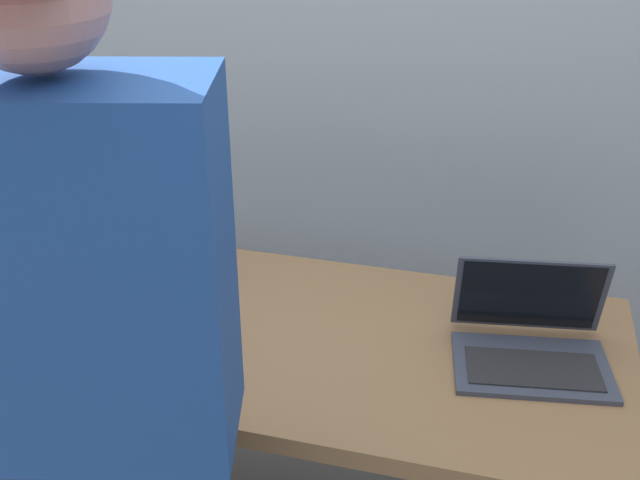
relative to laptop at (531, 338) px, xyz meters
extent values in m
cube|color=olive|center=(-0.52, -0.04, -0.07)|extent=(1.52, 0.70, 0.04)
cylinder|color=#2D2D30|center=(-1.22, 0.25, -0.43)|extent=(0.06, 0.06, 0.69)
cylinder|color=#2D2D30|center=(0.18, 0.25, -0.43)|extent=(0.06, 0.06, 0.69)
cube|color=#383D4C|center=(0.01, -0.05, -0.04)|extent=(0.36, 0.26, 0.01)
cube|color=#232326|center=(0.01, -0.06, -0.03)|extent=(0.30, 0.17, 0.00)
cube|color=#383D4C|center=(-0.01, 0.08, 0.06)|extent=(0.34, 0.10, 0.20)
cube|color=black|center=(-0.01, 0.08, 0.06)|extent=(0.31, 0.09, 0.18)
cylinder|color=#1E5123|center=(-1.01, 0.16, 0.06)|extent=(0.07, 0.07, 0.22)
cone|color=#1E5123|center=(-1.01, 0.16, 0.18)|extent=(0.07, 0.07, 0.03)
cylinder|color=#1E5123|center=(-1.01, 0.16, 0.24)|extent=(0.03, 0.03, 0.09)
cylinder|color=#BFB74C|center=(-1.01, 0.16, 0.29)|extent=(0.04, 0.04, 0.01)
cylinder|color=#A99940|center=(-1.01, 0.16, 0.07)|extent=(0.07, 0.07, 0.08)
cylinder|color=brown|center=(-0.87, 0.10, 0.04)|extent=(0.06, 0.06, 0.17)
cone|color=brown|center=(-0.87, 0.10, 0.13)|extent=(0.06, 0.06, 0.02)
cylinder|color=brown|center=(-0.87, 0.10, 0.17)|extent=(0.02, 0.02, 0.06)
cylinder|color=#BFB74C|center=(-0.87, 0.10, 0.21)|extent=(0.03, 0.03, 0.01)
cylinder|color=#B5D487|center=(-0.87, 0.10, 0.05)|extent=(0.06, 0.06, 0.06)
cube|color=#1E4793|center=(-0.70, -0.59, 0.39)|extent=(0.50, 0.33, 0.60)
cylinder|color=white|center=(-0.86, -0.12, 0.00)|extent=(0.08, 0.08, 0.10)
torus|color=white|center=(-0.82, -0.12, 0.01)|extent=(0.07, 0.01, 0.07)
cube|color=#99A3AD|center=(-0.52, 0.70, 0.52)|extent=(6.00, 0.10, 2.60)
camera|label=1|loc=(-0.10, -1.43, 0.95)|focal=41.87mm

